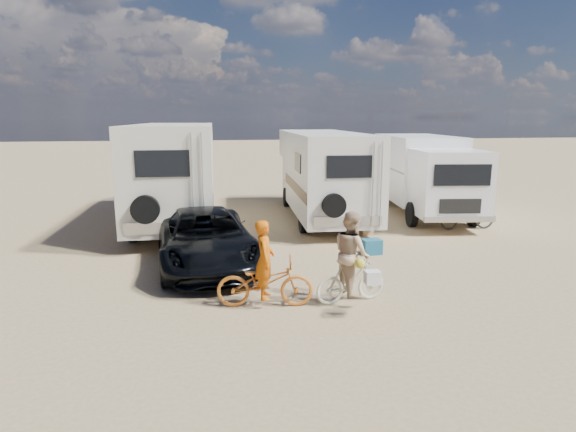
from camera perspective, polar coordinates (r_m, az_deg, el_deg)
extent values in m
plane|color=tan|center=(11.47, 10.38, -7.27)|extent=(140.00, 140.00, 0.00)
imported|color=black|center=(12.23, -9.77, -2.64)|extent=(2.83, 5.24, 1.39)
imported|color=#BE661E|center=(9.53, -2.77, -7.88)|extent=(1.97, 0.91, 1.00)
imported|color=beige|center=(9.83, 7.50, -7.63)|extent=(1.56, 0.68, 0.91)
imported|color=#C85709|center=(9.44, -2.79, -6.24)|extent=(0.45, 0.62, 1.57)
imported|color=tan|center=(9.70, 7.56, -5.43)|extent=(0.78, 0.93, 1.70)
imported|color=#262826|center=(17.07, 20.57, 0.17)|extent=(1.92, 0.71, 1.00)
cube|color=#1D5E7D|center=(13.35, 9.92, -3.62)|extent=(0.54, 0.42, 0.41)
cube|color=#957752|center=(15.55, 9.16, -1.59)|extent=(0.48, 0.48, 0.32)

